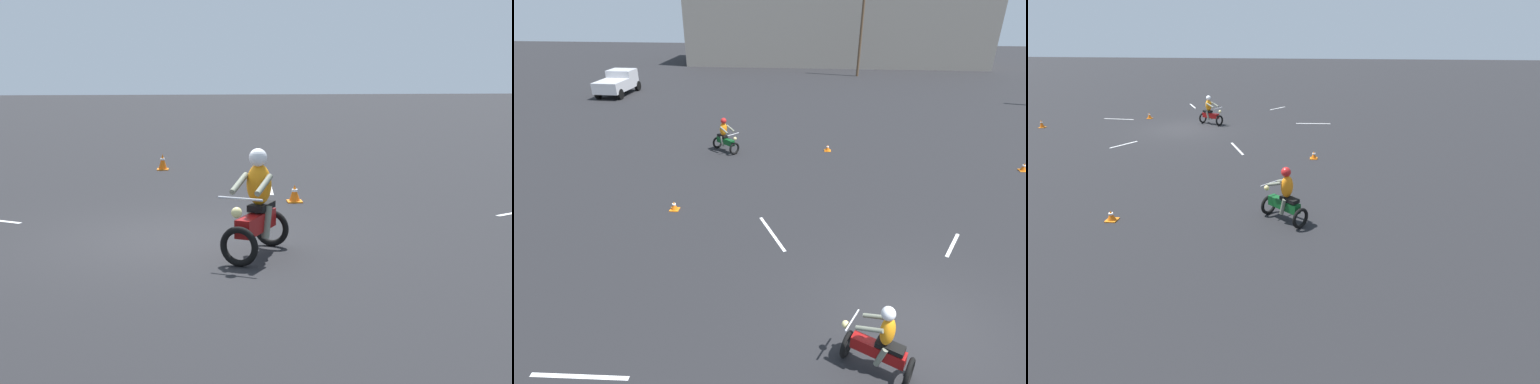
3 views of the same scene
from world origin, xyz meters
The scene contains 13 objects.
ground_plane centered at (0.00, 0.00, 0.00)m, with size 120.00×120.00×0.00m, color black.
motorcycle_rider_foreground centered at (-1.20, -1.30, 0.73)m, with size 1.52×1.18×1.66m.
motorcycle_rider_background centered at (-6.81, 11.09, 0.73)m, with size 1.46×1.36×1.66m.
traffic_cone_near_left centered at (-1.78, 11.56, 0.15)m, with size 0.32×0.32×0.32m.
traffic_cone_near_right centered at (3.06, -2.48, 0.18)m, with size 0.32×0.32×0.38m.
traffic_cone_mid_left centered at (-7.46, 4.94, 0.16)m, with size 0.32×0.32×0.33m.
traffic_cone_far_right centered at (8.11, 0.55, 0.22)m, with size 0.32×0.32×0.45m.
lane_stripe_e centered at (4.92, -2.14, 0.00)m, with size 0.10×1.97×0.01m, color silver.
lane_stripe_ne centered at (1.79, 3.56, 0.00)m, with size 0.10×1.53×0.01m, color silver.
lane_stripe_nw centered at (-3.83, 3.70, 0.00)m, with size 0.10×2.18×0.01m, color silver.
lane_stripe_w centered at (-7.21, -2.06, 0.00)m, with size 0.10×2.03×0.01m, color silver.
lane_stripe_sw centered at (-4.53, -6.80, 0.00)m, with size 0.10×1.62×0.01m, color silver.
lane_stripe_se centered at (1.76, -7.09, 0.00)m, with size 0.10×1.95×0.01m, color silver.
Camera 3 is at (-7.82, 21.47, 5.15)m, focal length 28.00 mm.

